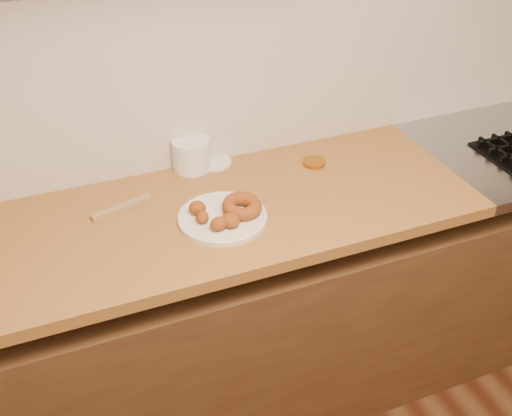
% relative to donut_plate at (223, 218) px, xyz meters
% --- Properties ---
extents(wall_back, '(4.00, 0.02, 2.70)m').
position_rel_donut_plate_xyz_m(wall_back, '(0.31, 0.37, 0.44)').
color(wall_back, tan).
rests_on(wall_back, ground).
extents(base_cabinet, '(3.60, 0.60, 0.77)m').
position_rel_donut_plate_xyz_m(base_cabinet, '(0.31, 0.06, -0.52)').
color(base_cabinet, '#52361D').
rests_on(base_cabinet, floor).
extents(butcher_block, '(2.30, 0.62, 0.04)m').
position_rel_donut_plate_xyz_m(butcher_block, '(-0.34, 0.06, -0.03)').
color(butcher_block, '#9A632A').
rests_on(butcher_block, base_cabinet).
extents(backsplash, '(3.60, 0.02, 0.60)m').
position_rel_donut_plate_xyz_m(backsplash, '(0.31, 0.36, 0.29)').
color(backsplash, '#BDB7A9').
rests_on(backsplash, wall_back).
extents(donut_plate, '(0.27, 0.27, 0.02)m').
position_rel_donut_plate_xyz_m(donut_plate, '(0.00, 0.00, 0.00)').
color(donut_plate, silver).
rests_on(donut_plate, butcher_block).
extents(ring_donut, '(0.17, 0.17, 0.05)m').
position_rel_donut_plate_xyz_m(ring_donut, '(0.06, -0.00, 0.03)').
color(ring_donut, brown).
rests_on(ring_donut, donut_plate).
extents(fried_dough_chunks, '(0.14, 0.15, 0.05)m').
position_rel_donut_plate_xyz_m(fried_dough_chunks, '(-0.03, -0.03, 0.03)').
color(fried_dough_chunks, brown).
rests_on(fried_dough_chunks, donut_plate).
extents(plastic_tub, '(0.15, 0.15, 0.11)m').
position_rel_donut_plate_xyz_m(plastic_tub, '(0.00, 0.33, 0.05)').
color(plastic_tub, white).
rests_on(plastic_tub, butcher_block).
extents(tub_lid, '(0.15, 0.15, 0.01)m').
position_rel_donut_plate_xyz_m(tub_lid, '(0.08, 0.33, -0.00)').
color(tub_lid, silver).
rests_on(tub_lid, butcher_block).
extents(brass_jar_lid, '(0.08, 0.08, 0.01)m').
position_rel_donut_plate_xyz_m(brass_jar_lid, '(0.40, 0.19, -0.00)').
color(brass_jar_lid, '#AF7118').
rests_on(brass_jar_lid, butcher_block).
extents(wooden_utensil, '(0.20, 0.08, 0.02)m').
position_rel_donut_plate_xyz_m(wooden_utensil, '(-0.27, 0.17, 0.00)').
color(wooden_utensil, olive).
rests_on(wooden_utensil, butcher_block).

